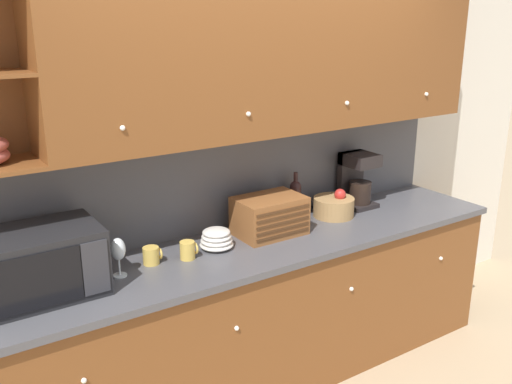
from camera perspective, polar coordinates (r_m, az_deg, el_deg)
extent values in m
plane|color=tan|center=(4.04, -1.83, -15.66)|extent=(24.00, 24.00, 0.00)
cube|color=silver|center=(3.53, -2.29, 2.56)|extent=(5.61, 0.06, 2.60)
cube|color=brown|center=(3.58, 0.87, -12.07)|extent=(3.21, 0.64, 0.89)
cube|color=#4C4C51|center=(3.36, 1.05, -5.29)|extent=(3.23, 0.67, 0.04)
sphere|color=white|center=(2.79, -16.83, -17.60)|extent=(0.03, 0.03, 0.03)
sphere|color=white|center=(3.05, -1.94, -13.46)|extent=(0.03, 0.03, 0.03)
sphere|color=white|center=(3.48, 9.52, -9.55)|extent=(0.03, 0.03, 0.03)
sphere|color=white|center=(4.03, 18.00, -6.34)|extent=(0.03, 0.03, 0.03)
cube|color=#4C4C51|center=(3.51, -1.97, 1.37)|extent=(3.21, 0.01, 0.61)
cube|color=brown|center=(3.36, 2.62, 13.49)|extent=(2.79, 0.36, 0.87)
sphere|color=white|center=(2.74, -13.21, 6.25)|extent=(0.03, 0.03, 0.03)
sphere|color=white|center=(3.04, -0.76, 7.81)|extent=(0.03, 0.03, 0.03)
sphere|color=white|center=(3.47, 9.10, 8.78)|extent=(0.03, 0.03, 0.03)
sphere|color=white|center=(3.97, 16.68, 9.35)|extent=(0.03, 0.03, 0.03)
cube|color=black|center=(2.88, -20.76, -6.63)|extent=(0.55, 0.39, 0.32)
cube|color=black|center=(2.69, -21.03, -8.38)|extent=(0.39, 0.01, 0.26)
cube|color=#2D2D33|center=(2.74, -15.73, -7.31)|extent=(0.12, 0.01, 0.26)
cylinder|color=silver|center=(3.02, -13.45, -8.10)|extent=(0.07, 0.07, 0.01)
cylinder|color=silver|center=(3.00, -13.50, -7.34)|extent=(0.01, 0.01, 0.08)
ellipsoid|color=silver|center=(2.96, -13.64, -5.58)|extent=(0.08, 0.08, 0.12)
cylinder|color=gold|center=(3.10, -10.45, -6.28)|extent=(0.09, 0.09, 0.09)
torus|color=gold|center=(3.12, -9.62, -6.06)|extent=(0.01, 0.06, 0.06)
cylinder|color=gold|center=(3.13, -6.87, -5.81)|extent=(0.08, 0.08, 0.10)
torus|color=gold|center=(3.15, -6.11, -5.60)|extent=(0.01, 0.07, 0.07)
ellipsoid|color=silver|center=(3.26, -3.96, -5.25)|extent=(0.19, 0.19, 0.04)
ellipsoid|color=silver|center=(3.25, -3.97, -4.85)|extent=(0.18, 0.18, 0.04)
ellipsoid|color=silver|center=(3.24, -3.98, -4.45)|extent=(0.17, 0.17, 0.04)
ellipsoid|color=silver|center=(3.23, -3.99, -4.04)|extent=(0.16, 0.16, 0.04)
cube|color=brown|center=(3.43, 1.35, -2.38)|extent=(0.40, 0.28, 0.23)
cube|color=#4B2C16|center=(3.35, 2.74, -4.28)|extent=(0.37, 0.01, 0.02)
cube|color=#4B2C16|center=(3.33, 2.75, -3.68)|extent=(0.37, 0.01, 0.02)
cube|color=#4B2C16|center=(3.32, 2.76, -3.08)|extent=(0.37, 0.01, 0.02)
cube|color=#4B2C16|center=(3.31, 2.77, -2.47)|extent=(0.37, 0.01, 0.02)
cube|color=#4B2C16|center=(3.29, 2.78, -1.86)|extent=(0.37, 0.01, 0.02)
cylinder|color=black|center=(3.71, 3.94, -1.01)|extent=(0.07, 0.07, 0.21)
sphere|color=black|center=(3.68, 3.97, 0.55)|extent=(0.07, 0.07, 0.07)
cylinder|color=black|center=(3.66, 3.99, 1.43)|extent=(0.03, 0.03, 0.07)
cylinder|color=#A87F4C|center=(3.78, 7.77, -1.49)|extent=(0.27, 0.27, 0.13)
sphere|color=red|center=(3.76, 8.41, -0.25)|extent=(0.08, 0.08, 0.08)
cube|color=black|center=(4.01, 10.13, -1.19)|extent=(0.20, 0.22, 0.03)
cylinder|color=black|center=(3.97, 10.36, -0.03)|extent=(0.15, 0.15, 0.15)
cube|color=black|center=(4.02, 9.41, 1.45)|extent=(0.20, 0.05, 0.37)
cube|color=black|center=(3.92, 10.37, 3.20)|extent=(0.20, 0.22, 0.08)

